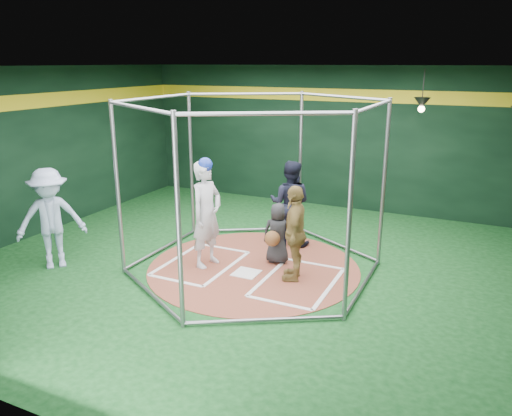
% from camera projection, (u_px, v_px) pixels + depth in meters
% --- Properties ---
extents(room_shell, '(10.10, 9.10, 3.53)m').
position_uv_depth(room_shell, '(254.00, 173.00, 8.52)').
color(room_shell, '#0D3914').
rests_on(room_shell, ground).
extents(clay_disc, '(3.80, 3.80, 0.01)m').
position_uv_depth(clay_disc, '(254.00, 267.00, 9.00)').
color(clay_disc, brown).
rests_on(clay_disc, ground).
extents(home_plate, '(0.43, 0.43, 0.01)m').
position_uv_depth(home_plate, '(246.00, 273.00, 8.74)').
color(home_plate, white).
rests_on(home_plate, clay_disc).
extents(batter_box_left, '(1.17, 1.77, 0.01)m').
position_uv_depth(batter_box_left, '(201.00, 263.00, 9.17)').
color(batter_box_left, white).
rests_on(batter_box_left, clay_disc).
extents(batter_box_right, '(1.17, 1.77, 0.01)m').
position_uv_depth(batter_box_right, '(298.00, 282.00, 8.39)').
color(batter_box_right, white).
rests_on(batter_box_right, clay_disc).
extents(batting_cage, '(4.05, 4.67, 3.00)m').
position_uv_depth(batting_cage, '(254.00, 187.00, 8.58)').
color(batting_cage, gray).
rests_on(batting_cage, ground).
extents(pendant_lamp_near, '(0.34, 0.34, 0.90)m').
position_uv_depth(pendant_lamp_near, '(422.00, 103.00, 10.45)').
color(pendant_lamp_near, black).
rests_on(pendant_lamp_near, room_shell).
extents(batter_figure, '(0.57, 0.76, 1.98)m').
position_uv_depth(batter_figure, '(207.00, 213.00, 8.85)').
color(batter_figure, '#B9B8BF').
rests_on(batter_figure, clay_disc).
extents(visitor_leopard, '(0.63, 1.03, 1.64)m').
position_uv_depth(visitor_leopard, '(295.00, 233.00, 8.32)').
color(visitor_leopard, tan).
rests_on(visitor_leopard, clay_disc).
extents(catcher_figure, '(0.61, 0.62, 1.13)m').
position_uv_depth(catcher_figure, '(277.00, 234.00, 9.06)').
color(catcher_figure, black).
rests_on(catcher_figure, clay_disc).
extents(umpire, '(0.92, 0.77, 1.71)m').
position_uv_depth(umpire, '(290.00, 203.00, 9.93)').
color(umpire, black).
rests_on(umpire, clay_disc).
extents(bystander_blue, '(1.28, 1.33, 1.82)m').
position_uv_depth(bystander_blue, '(51.00, 219.00, 8.82)').
color(bystander_blue, '#A4B6DA').
rests_on(bystander_blue, ground).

